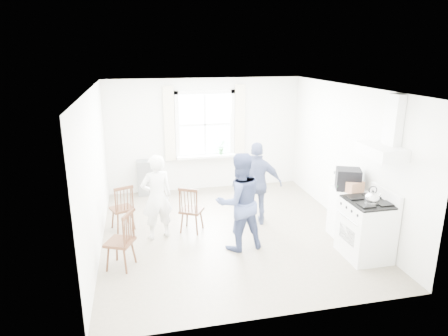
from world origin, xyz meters
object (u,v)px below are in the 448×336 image
low_cabinet (347,213)px  stereo_stack (348,179)px  windsor_chair_a (123,203)px  windsor_chair_b (189,205)px  person_mid (239,202)px  gas_stove (366,228)px  person_right (257,184)px  windsor_chair_c (125,234)px  person_left (157,197)px

low_cabinet → stereo_stack: stereo_stack is taller
windsor_chair_a → stereo_stack: bearing=-16.1°
windsor_chair_b → person_mid: (0.73, -0.74, 0.28)m
gas_stove → low_cabinet: (0.07, 0.70, -0.03)m
person_right → windsor_chair_b: bearing=21.9°
windsor_chair_b → person_right: bearing=6.8°
windsor_chair_c → windsor_chair_b: bearing=42.1°
person_left → person_right: bearing=171.7°
windsor_chair_c → gas_stove: bearing=-7.0°
low_cabinet → windsor_chair_a: size_ratio=1.02×
low_cabinet → stereo_stack: 0.63m
gas_stove → stereo_stack: bearing=87.8°
person_right → person_left: bearing=21.5°
low_cabinet → windsor_chair_b: low_cabinet is taller
low_cabinet → person_right: bearing=146.8°
gas_stove → person_left: 3.49m
low_cabinet → gas_stove: bearing=-95.7°
gas_stove → person_right: 2.10m
gas_stove → person_right: size_ratio=0.71×
gas_stove → windsor_chair_a: (-3.77, 1.81, 0.05)m
windsor_chair_a → person_left: person_left is taller
person_left → windsor_chair_c: bearing=46.0°
windsor_chair_c → windsor_chair_a: bearing=92.3°
windsor_chair_c → person_mid: 1.86m
windsor_chair_b → person_left: bearing=-174.6°
person_left → low_cabinet: bearing=153.2°
windsor_chair_b → low_cabinet: bearing=-15.7°
person_mid → person_right: size_ratio=1.04×
low_cabinet → windsor_chair_c: (-3.79, -0.24, 0.11)m
stereo_stack → person_left: bearing=167.9°
stereo_stack → windsor_chair_a: bearing=163.9°
person_left → gas_stove: bearing=141.7°
gas_stove → person_right: person_right is taller
windsor_chair_b → windsor_chair_c: 1.48m
stereo_stack → windsor_chair_a: 3.99m
windsor_chair_b → person_right: 1.34m
windsor_chair_c → person_mid: bearing=8.0°
person_left → stereo_stack: bearing=153.3°
gas_stove → person_mid: person_mid is taller
windsor_chair_a → windsor_chair_c: windsor_chair_c is taller
stereo_stack → windsor_chair_a: size_ratio=0.57×
windsor_chair_b → person_right: person_right is taller
person_right → stereo_stack: bearing=161.4°
gas_stove → person_mid: 2.05m
person_left → person_right: person_right is taller
windsor_chair_b → person_mid: person_mid is taller
windsor_chair_a → person_right: size_ratio=0.56×
windsor_chair_a → person_mid: bearing=-30.1°
person_left → person_right: size_ratio=0.96×
windsor_chair_c → person_mid: (1.83, 0.26, 0.26)m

